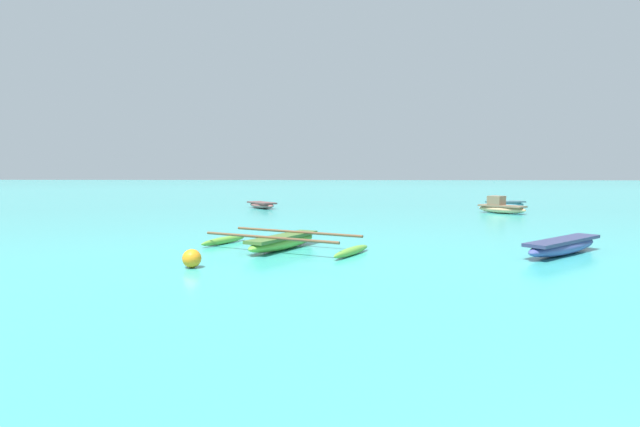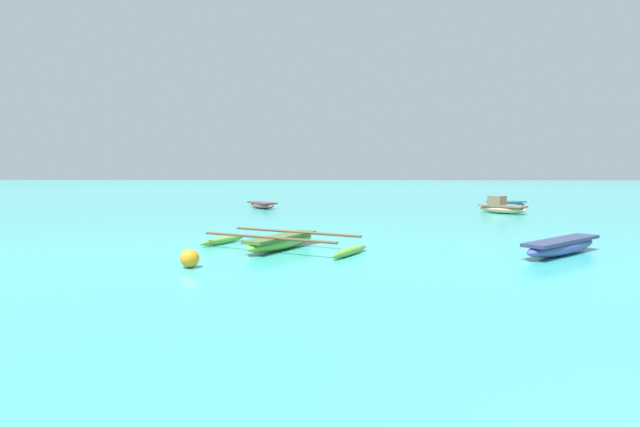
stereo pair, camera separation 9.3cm
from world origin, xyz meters
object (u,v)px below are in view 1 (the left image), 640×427
Objects in this scene: moored_boat_0 at (563,246)px; moored_boat_3 at (283,242)px; moored_boat_1 at (262,205)px; mooring_buoy_0 at (192,258)px; moored_boat_2 at (501,207)px; moored_boat_4 at (505,205)px.

moored_boat_0 is 0.61× the size of moored_boat_3.
mooring_buoy_0 reaches higher than moored_boat_1.
moored_boat_3 is at bearing 58.90° from mooring_buoy_0.
moored_boat_2 is 0.49× the size of moored_boat_3.
moored_boat_0 is at bearing 14.49° from mooring_buoy_0.
moored_boat_2 is at bearing 53.54° from mooring_buoy_0.
moored_boat_1 is 14.68m from moored_boat_3.
moored_boat_1 is at bearing 37.85° from moored_boat_3.
moored_boat_0 is 1.16× the size of moored_boat_4.
moored_boat_4 reaches higher than mooring_buoy_0.
moored_boat_1 is 13.16m from moored_boat_4.
moored_boat_2 is 14.87m from moored_boat_3.
moored_boat_1 is at bearing -146.74° from moored_boat_2.
moored_boat_1 is 5.89× the size of mooring_buoy_0.
moored_boat_0 is 1.19× the size of moored_boat_1.
moored_boat_3 is at bearing -144.85° from moored_boat_4.
mooring_buoy_0 is (-1.58, -2.61, 0.00)m from moored_boat_3.
moored_boat_1 is 0.98× the size of moored_boat_4.
moored_boat_3 is 1.90× the size of moored_boat_4.
moored_boat_4 is at bearing 55.57° from mooring_buoy_0.
mooring_buoy_0 is at bearing -81.25° from moored_boat_2.
moored_boat_0 is 12.40m from moored_boat_2.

